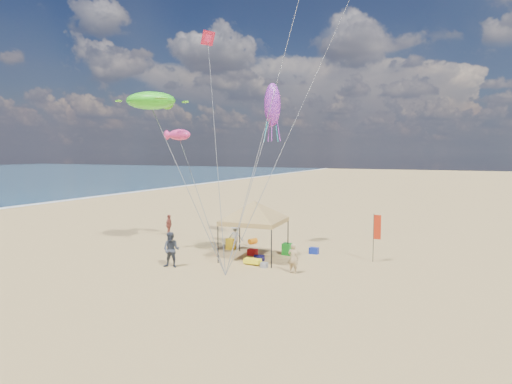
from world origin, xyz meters
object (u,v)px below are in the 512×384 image
(person_far_a, at_px, (169,225))
(cooler_blue, at_px, (314,251))
(feather_flag, at_px, (376,230))
(person_near_a, at_px, (293,258))
(canopy_tent, at_px, (254,203))
(cooler_red, at_px, (253,252))
(person_near_c, at_px, (235,237))
(person_near_b, at_px, (171,250))
(chair_green, at_px, (287,249))
(chair_yellow, at_px, (231,244))
(beach_cart, at_px, (253,261))

(person_far_a, bearing_deg, cooler_blue, -108.10)
(feather_flag, distance_m, person_near_a, 5.39)
(canopy_tent, bearing_deg, person_far_a, 157.07)
(cooler_red, bearing_deg, person_near_c, 147.77)
(canopy_tent, bearing_deg, feather_flag, 18.95)
(person_near_b, bearing_deg, chair_green, 35.03)
(cooler_blue, xyz_separation_m, person_near_c, (-4.89, -0.85, 0.60))
(person_near_a, bearing_deg, canopy_tent, -28.57)
(chair_yellow, bearing_deg, person_far_a, 162.16)
(chair_yellow, distance_m, person_near_b, 5.26)
(cooler_red, xyz_separation_m, chair_green, (1.80, 1.00, 0.16))
(feather_flag, bearing_deg, chair_green, -174.84)
(chair_yellow, relative_size, beach_cart, 0.78)
(cooler_red, relative_size, chair_yellow, 0.77)
(cooler_red, relative_size, beach_cart, 0.60)
(feather_flag, height_order, beach_cart, feather_flag)
(person_near_c, bearing_deg, cooler_blue, -178.24)
(chair_yellow, bearing_deg, person_near_a, -32.60)
(person_near_a, distance_m, person_far_a, 12.90)
(person_near_a, bearing_deg, feather_flag, -127.44)
(canopy_tent, xyz_separation_m, person_far_a, (-8.63, 3.65, -2.44))
(chair_green, distance_m, person_near_c, 3.54)
(cooler_red, xyz_separation_m, chair_yellow, (-1.94, 0.89, 0.16))
(cooler_blue, relative_size, chair_green, 0.77)
(cooler_red, relative_size, person_near_a, 0.35)
(person_near_a, xyz_separation_m, person_near_b, (-6.26, -1.68, 0.18))
(feather_flag, bearing_deg, person_far_a, 174.55)
(canopy_tent, xyz_separation_m, person_near_c, (-2.18, 1.83, -2.44))
(cooler_blue, relative_size, person_near_c, 0.34)
(cooler_red, xyz_separation_m, person_far_a, (-8.17, 2.90, 0.60))
(cooler_blue, bearing_deg, chair_yellow, -168.53)
(canopy_tent, xyz_separation_m, feather_flag, (6.45, 2.21, -1.40))
(cooler_red, xyz_separation_m, person_near_a, (3.51, -2.59, 0.58))
(canopy_tent, relative_size, person_near_c, 3.99)
(cooler_blue, height_order, beach_cart, cooler_blue)
(cooler_blue, height_order, person_near_c, person_near_c)
(feather_flag, relative_size, person_near_a, 1.76)
(chair_green, distance_m, person_near_a, 4.00)
(beach_cart, distance_m, person_far_a, 10.30)
(person_near_b, bearing_deg, beach_cart, 18.49)
(canopy_tent, height_order, beach_cart, canopy_tent)
(beach_cart, distance_m, person_near_a, 2.74)
(cooler_red, relative_size, person_near_c, 0.34)
(person_far_a, bearing_deg, chair_yellow, -121.08)
(person_near_a, distance_m, person_near_c, 6.38)
(chair_yellow, height_order, person_far_a, person_far_a)
(canopy_tent, xyz_separation_m, cooler_red, (-0.47, 0.75, -3.04))
(feather_flag, xyz_separation_m, chair_green, (-5.11, -0.46, -1.48))
(cooler_red, bearing_deg, person_near_b, -122.71)
(chair_yellow, bearing_deg, feather_flag, 3.66)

